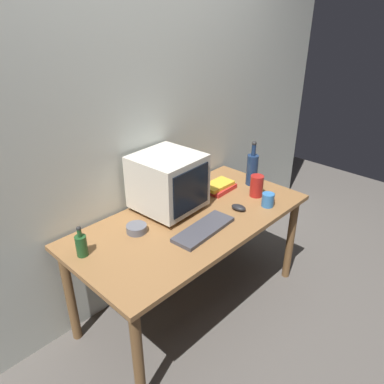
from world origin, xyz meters
name	(u,v)px	position (x,y,z in m)	size (l,w,h in m)	color
ground_plane	(192,303)	(0.00, 0.00, 0.00)	(6.00, 6.00, 0.00)	#56514C
back_wall	(141,118)	(0.00, 0.44, 1.25)	(4.00, 0.08, 2.50)	beige
desk	(192,229)	(0.00, 0.00, 0.62)	(1.56, 0.76, 0.70)	olive
crt_monitor	(168,182)	(-0.03, 0.18, 0.90)	(0.40, 0.41, 0.37)	beige
keyboard	(204,229)	(-0.06, -0.15, 0.72)	(0.42, 0.15, 0.02)	#3F3F47
computer_mouse	(239,208)	(0.28, -0.15, 0.72)	(0.06, 0.10, 0.04)	black
bottle_tall	(252,168)	(0.65, 0.02, 0.83)	(0.08, 0.08, 0.33)	navy
bottle_short	(81,245)	(-0.68, 0.15, 0.77)	(0.06, 0.06, 0.18)	#1E4C23
book_stack	(219,187)	(0.41, 0.12, 0.73)	(0.24, 0.15, 0.06)	red
mug	(268,200)	(0.46, -0.25, 0.75)	(0.12, 0.08, 0.09)	#3370B2
cd_spindle	(137,229)	(-0.34, 0.12, 0.73)	(0.12, 0.12, 0.04)	#595B66
metal_canister	(257,186)	(0.52, -0.12, 0.78)	(0.09, 0.09, 0.15)	#A51E19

